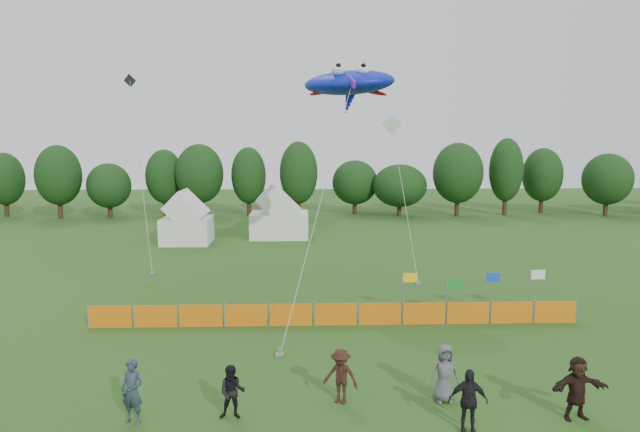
{
  "coord_description": "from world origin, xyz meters",
  "views": [
    {
      "loc": [
        -0.78,
        -16.86,
        8.24
      ],
      "look_at": [
        0.0,
        6.0,
        5.2
      ],
      "focal_mm": 32.0,
      "sensor_mm": 36.0,
      "label": 1
    }
  ],
  "objects_px": {
    "tent_right": "(279,217)",
    "spectator_a": "(132,391)",
    "barrier_fence": "(336,314)",
    "spectator_b": "(232,392)",
    "spectator_d": "(468,401)",
    "spectator_f": "(577,388)",
    "stingray_kite": "(349,84)",
    "spectator_c": "(341,376)",
    "tent_left": "(187,222)",
    "spectator_e": "(444,373)"
  },
  "relations": [
    {
      "from": "barrier_fence",
      "to": "spectator_b",
      "type": "bearing_deg",
      "value": -112.94
    },
    {
      "from": "tent_left",
      "to": "spectator_b",
      "type": "relative_size",
      "value": 2.38
    },
    {
      "from": "barrier_fence",
      "to": "spectator_b",
      "type": "height_order",
      "value": "spectator_b"
    },
    {
      "from": "spectator_d",
      "to": "spectator_e",
      "type": "bearing_deg",
      "value": 103.43
    },
    {
      "from": "spectator_b",
      "to": "spectator_f",
      "type": "relative_size",
      "value": 0.85
    },
    {
      "from": "tent_right",
      "to": "barrier_fence",
      "type": "bearing_deg",
      "value": -81.87
    },
    {
      "from": "spectator_d",
      "to": "spectator_e",
      "type": "height_order",
      "value": "spectator_e"
    },
    {
      "from": "spectator_a",
      "to": "spectator_b",
      "type": "bearing_deg",
      "value": 20.28
    },
    {
      "from": "stingray_kite",
      "to": "spectator_d",
      "type": "bearing_deg",
      "value": -83.25
    },
    {
      "from": "barrier_fence",
      "to": "stingray_kite",
      "type": "relative_size",
      "value": 1.22
    },
    {
      "from": "tent_left",
      "to": "spectator_e",
      "type": "xyz_separation_m",
      "value": [
        13.7,
        -28.65,
        -0.79
      ]
    },
    {
      "from": "stingray_kite",
      "to": "barrier_fence",
      "type": "bearing_deg",
      "value": -98.66
    },
    {
      "from": "tent_left",
      "to": "spectator_e",
      "type": "relative_size",
      "value": 2.08
    },
    {
      "from": "tent_left",
      "to": "barrier_fence",
      "type": "relative_size",
      "value": 0.18
    },
    {
      "from": "barrier_fence",
      "to": "stingray_kite",
      "type": "height_order",
      "value": "stingray_kite"
    },
    {
      "from": "spectator_b",
      "to": "tent_right",
      "type": "bearing_deg",
      "value": 90.79
    },
    {
      "from": "spectator_a",
      "to": "spectator_f",
      "type": "distance_m",
      "value": 13.13
    },
    {
      "from": "spectator_b",
      "to": "barrier_fence",
      "type": "bearing_deg",
      "value": 68.28
    },
    {
      "from": "spectator_a",
      "to": "spectator_e",
      "type": "relative_size",
      "value": 1.03
    },
    {
      "from": "spectator_c",
      "to": "stingray_kite",
      "type": "height_order",
      "value": "stingray_kite"
    },
    {
      "from": "tent_left",
      "to": "spectator_b",
      "type": "bearing_deg",
      "value": -76.47
    },
    {
      "from": "spectator_a",
      "to": "spectator_d",
      "type": "distance_m",
      "value": 9.71
    },
    {
      "from": "spectator_b",
      "to": "spectator_f",
      "type": "height_order",
      "value": "spectator_f"
    },
    {
      "from": "tent_right",
      "to": "barrier_fence",
      "type": "xyz_separation_m",
      "value": [
        3.36,
        -23.54,
        -1.26
      ]
    },
    {
      "from": "tent_left",
      "to": "stingray_kite",
      "type": "distance_m",
      "value": 20.37
    },
    {
      "from": "spectator_a",
      "to": "spectator_d",
      "type": "xyz_separation_m",
      "value": [
        9.67,
        -0.88,
        -0.03
      ]
    },
    {
      "from": "tent_right",
      "to": "tent_left",
      "type": "bearing_deg",
      "value": -161.22
    },
    {
      "from": "tent_left",
      "to": "spectator_c",
      "type": "bearing_deg",
      "value": -70.03
    },
    {
      "from": "spectator_d",
      "to": "spectator_f",
      "type": "bearing_deg",
      "value": 18.47
    },
    {
      "from": "spectator_e",
      "to": "spectator_a",
      "type": "bearing_deg",
      "value": -178.16
    },
    {
      "from": "spectator_f",
      "to": "stingray_kite",
      "type": "height_order",
      "value": "stingray_kite"
    },
    {
      "from": "spectator_e",
      "to": "tent_left",
      "type": "bearing_deg",
      "value": 111.06
    },
    {
      "from": "tent_left",
      "to": "spectator_a",
      "type": "height_order",
      "value": "tent_left"
    },
    {
      "from": "spectator_b",
      "to": "tent_left",
      "type": "bearing_deg",
      "value": 104.74
    },
    {
      "from": "spectator_c",
      "to": "spectator_f",
      "type": "xyz_separation_m",
      "value": [
        6.94,
        -1.29,
        0.08
      ]
    },
    {
      "from": "tent_right",
      "to": "stingray_kite",
      "type": "relative_size",
      "value": 0.28
    },
    {
      "from": "spectator_a",
      "to": "spectator_e",
      "type": "xyz_separation_m",
      "value": [
        9.48,
        1.05,
        -0.03
      ]
    },
    {
      "from": "spectator_d",
      "to": "stingray_kite",
      "type": "height_order",
      "value": "stingray_kite"
    },
    {
      "from": "barrier_fence",
      "to": "spectator_a",
      "type": "relative_size",
      "value": 11.37
    },
    {
      "from": "barrier_fence",
      "to": "spectator_e",
      "type": "bearing_deg",
      "value": -68.57
    },
    {
      "from": "tent_left",
      "to": "spectator_d",
      "type": "relative_size",
      "value": 2.09
    },
    {
      "from": "tent_left",
      "to": "spectator_a",
      "type": "distance_m",
      "value": 30.01
    },
    {
      "from": "spectator_f",
      "to": "tent_right",
      "type": "bearing_deg",
      "value": 100.27
    },
    {
      "from": "spectator_c",
      "to": "spectator_d",
      "type": "bearing_deg",
      "value": -5.17
    },
    {
      "from": "barrier_fence",
      "to": "spectator_e",
      "type": "xyz_separation_m",
      "value": [
        2.99,
        -7.61,
        0.43
      ]
    },
    {
      "from": "tent_right",
      "to": "spectator_a",
      "type": "distance_m",
      "value": 32.36
    },
    {
      "from": "tent_right",
      "to": "spectator_a",
      "type": "xyz_separation_m",
      "value": [
        -3.13,
        -32.2,
        -0.8
      ]
    },
    {
      "from": "spectator_c",
      "to": "tent_left",
      "type": "bearing_deg",
      "value": 133.98
    },
    {
      "from": "spectator_d",
      "to": "tent_right",
      "type": "bearing_deg",
      "value": 109.02
    },
    {
      "from": "spectator_a",
      "to": "tent_left",
      "type": "bearing_deg",
      "value": 115.42
    }
  ]
}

